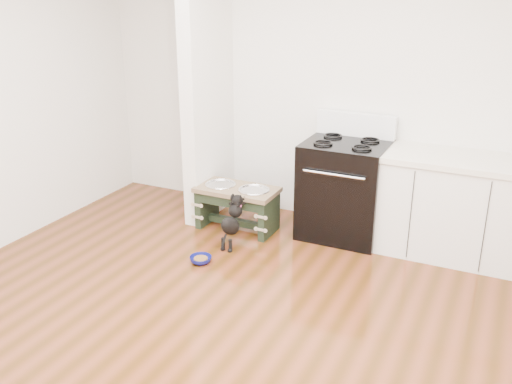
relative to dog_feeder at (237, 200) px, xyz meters
name	(u,v)px	position (x,y,z in m)	size (l,w,h in m)	color
ground	(208,350)	(0.73, -1.84, -0.31)	(5.00, 5.00, 0.00)	#44250C
room_shell	(199,112)	(0.73, -1.84, 1.31)	(5.00, 5.00, 5.00)	silver
partition_wall	(207,85)	(-0.45, 0.26, 1.04)	(0.15, 0.80, 2.70)	silver
oven_range	(344,188)	(0.98, 0.32, 0.17)	(0.76, 0.69, 1.14)	black
cabinet_run	(452,207)	(1.96, 0.34, 0.15)	(1.24, 0.64, 0.91)	silver
dog_feeder	(237,200)	(0.00, 0.00, 0.00)	(0.79, 0.42, 0.45)	black
puppy	(232,220)	(0.14, -0.36, -0.04)	(0.14, 0.40, 0.48)	black
floor_bowl	(201,260)	(0.05, -0.78, -0.28)	(0.22, 0.22, 0.06)	navy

